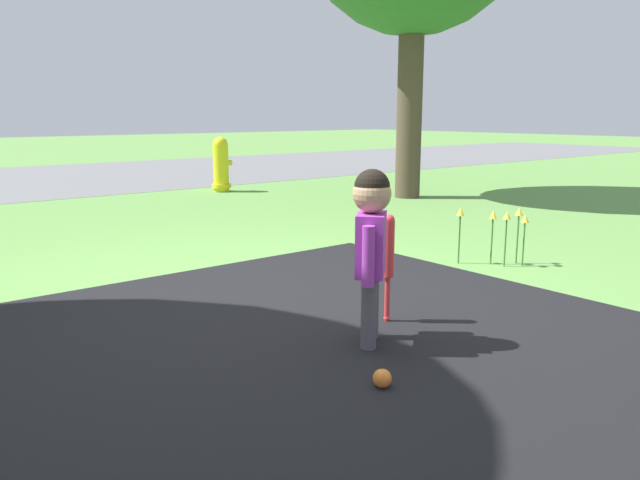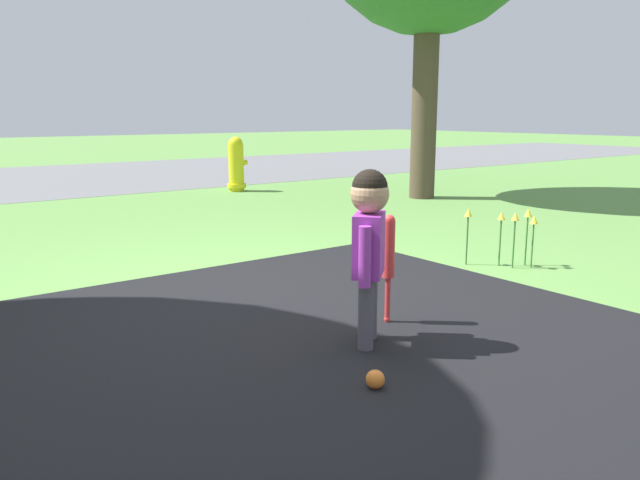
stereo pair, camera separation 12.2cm
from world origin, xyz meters
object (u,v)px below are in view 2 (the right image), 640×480
(baseball_bat, at_px, (389,253))
(fire_hydrant, at_px, (236,165))
(child, at_px, (369,233))
(sports_ball, at_px, (375,379))

(baseball_bat, distance_m, fire_hydrant, 6.22)
(baseball_bat, xyz_separation_m, fire_hydrant, (2.30, 5.77, 0.00))
(child, distance_m, fire_hydrant, 6.51)
(child, relative_size, fire_hydrant, 1.10)
(baseball_bat, height_order, fire_hydrant, fire_hydrant)
(baseball_bat, bearing_deg, child, -148.95)
(baseball_bat, distance_m, sports_ball, 0.94)
(child, xyz_separation_m, sports_ball, (-0.32, -0.41, -0.53))
(child, height_order, baseball_bat, child)
(child, bearing_deg, baseball_bat, -10.56)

